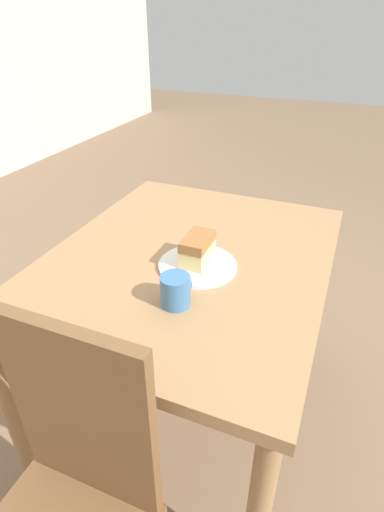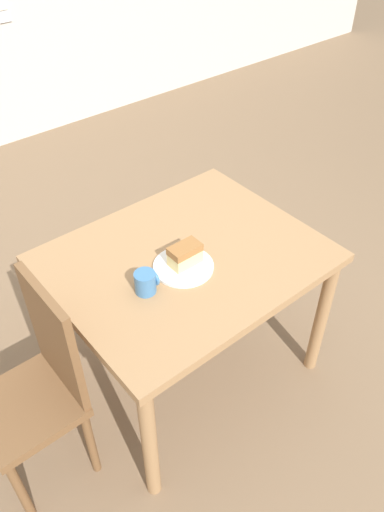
{
  "view_description": "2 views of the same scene",
  "coord_description": "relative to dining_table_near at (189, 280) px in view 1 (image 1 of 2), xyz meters",
  "views": [
    {
      "loc": [
        -1.17,
        -0.26,
        1.44
      ],
      "look_at": [
        -0.17,
        0.15,
        0.77
      ],
      "focal_mm": 28.0,
      "sensor_mm": 36.0,
      "label": 1
    },
    {
      "loc": [
        -1.11,
        -1.04,
        2.1
      ],
      "look_at": [
        -0.18,
        0.08,
        0.84
      ],
      "focal_mm": 35.0,
      "sensor_mm": 36.0,
      "label": 2
    }
  ],
  "objects": [
    {
      "name": "ground_plane",
      "position": [
        0.14,
        -0.18,
        -0.65
      ],
      "size": [
        14.0,
        14.0,
        0.0
      ],
      "primitive_type": "plane",
      "color": "#7A6047"
    },
    {
      "name": "dining_table_near",
      "position": [
        0.0,
        0.0,
        0.0
      ],
      "size": [
        1.09,
        0.89,
        0.75
      ],
      "color": "#9E754C",
      "rests_on": "ground_plane"
    },
    {
      "name": "chair_near_window",
      "position": [
        -0.72,
        -0.02,
        -0.14
      ],
      "size": [
        0.36,
        0.36,
        0.96
      ],
      "rotation": [
        0.0,
        0.0,
        -1.57
      ],
      "color": "brown",
      "rests_on": "ground_plane"
    },
    {
      "name": "plate",
      "position": [
        -0.05,
        -0.05,
        0.11
      ],
      "size": [
        0.24,
        0.24,
        0.01
      ],
      "color": "white",
      "rests_on": "dining_table_near"
    },
    {
      "name": "cake_slice",
      "position": [
        -0.04,
        -0.05,
        0.16
      ],
      "size": [
        0.13,
        0.08,
        0.09
      ],
      "color": "#E0C67F",
      "rests_on": "plate"
    },
    {
      "name": "coffee_mug",
      "position": [
        -0.25,
        -0.07,
        0.14
      ],
      "size": [
        0.09,
        0.08,
        0.09
      ],
      "color": "teal",
      "rests_on": "dining_table_near"
    }
  ]
}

